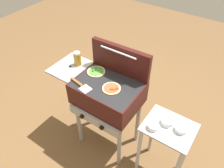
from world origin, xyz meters
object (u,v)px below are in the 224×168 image
grill (106,94)px  prep_table (166,140)px  pizza_veggie (96,71)px  topping_bowl_near (167,122)px  sauce_jar (77,59)px  topping_bowl_middle (153,126)px  pizza_pepperoni (112,88)px  spatula (80,85)px  topping_bowl_far (181,129)px

grill → prep_table: size_ratio=1.33×
pizza_veggie → grill: bearing=-23.9°
pizza_veggie → topping_bowl_near: (0.82, -0.05, -0.17)m
sauce_jar → topping_bowl_middle: 1.02m
pizza_veggie → pizza_pepperoni: bearing=-23.3°
topping_bowl_near → topping_bowl_middle: (-0.08, -0.12, -0.00)m
grill → spatula: 0.29m
sauce_jar → prep_table: (1.09, -0.07, -0.45)m
grill → pizza_veggie: 0.25m
grill → topping_bowl_near: 0.64m
grill → topping_bowl_far: (0.77, 0.02, -0.01)m
topping_bowl_far → grill: bearing=-178.3°
grill → topping_bowl_middle: grill is taller
pizza_pepperoni → sauce_jar: size_ratio=1.16×
grill → sauce_jar: bearing=169.5°
grill → sauce_jar: size_ratio=6.45×
pizza_pepperoni → prep_table: 0.70m
sauce_jar → topping_bowl_middle: (0.98, -0.16, -0.23)m
spatula → pizza_veggie: bearing=89.8°
topping_bowl_near → sauce_jar: bearing=177.3°
spatula → topping_bowl_near: size_ratio=2.43×
topping_bowl_near → spatula: bearing=-167.0°
pizza_veggie → topping_bowl_near: size_ratio=1.66×
grill → topping_bowl_far: 0.77m
pizza_pepperoni → topping_bowl_middle: bearing=-6.2°
pizza_veggie → sauce_jar: size_ratio=1.23×
grill → pizza_veggie: bearing=156.1°
topping_bowl_far → topping_bowl_near: bearing=178.1°
pizza_pepperoni → pizza_veggie: same height
sauce_jar → spatula: 0.34m
pizza_pepperoni → prep_table: pizza_pepperoni is taller
sauce_jar → prep_table: size_ratio=0.21×
grill → prep_table: bearing=0.4°
pizza_veggie → topping_bowl_middle: size_ratio=1.85×
topping_bowl_near → topping_bowl_far: 0.13m
pizza_pepperoni → spatula: 0.30m
pizza_pepperoni → pizza_veggie: bearing=156.7°
prep_table → topping_bowl_near: topping_bowl_near is taller
grill → spatula: (-0.18, -0.16, 0.15)m
sauce_jar → spatula: sauce_jar is taller
pizza_pepperoni → spatula: (-0.27, -0.12, -0.00)m
spatula → prep_table: spatula is taller
topping_bowl_far → pizza_pepperoni: bearing=-174.9°
pizza_pepperoni → topping_bowl_far: 0.70m
sauce_jar → pizza_pepperoni: bearing=-12.7°
spatula → sauce_jar: bearing=134.4°
grill → pizza_pepperoni: bearing=-22.1°
topping_bowl_near → grill: bearing=-177.5°
pizza_veggie → prep_table: 0.95m
grill → pizza_pepperoni: (0.09, -0.04, 0.15)m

